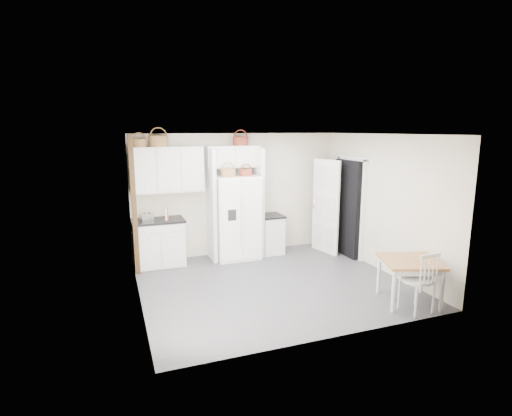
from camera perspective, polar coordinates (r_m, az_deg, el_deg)
name	(u,v)px	position (r m, az deg, el deg)	size (l,w,h in m)	color
floor	(273,283)	(7.19, 2.38, -10.72)	(4.50, 4.50, 0.00)	#535356
ceiling	(274,134)	(6.68, 2.57, 10.48)	(4.50, 4.50, 0.00)	white
wall_back	(238,194)	(8.66, -2.64, 1.99)	(4.50, 4.50, 0.00)	#BCB6A6
wall_left	(136,222)	(6.31, -16.73, -1.93)	(4.00, 4.00, 0.00)	#BCB6A6
wall_right	(382,203)	(7.95, 17.62, 0.64)	(4.00, 4.00, 0.00)	#BCB6A6
refrigerator	(236,217)	(8.36, -2.84, -1.33)	(0.90, 0.73, 1.75)	white
base_cab_left	(159,243)	(8.21, -13.69, -4.94)	(0.97, 0.61, 0.89)	silver
base_cab_right	(271,235)	(8.79, 2.10, -3.82)	(0.46, 0.55, 0.81)	silver
dining_table	(409,281)	(6.78, 20.98, -9.72)	(0.84, 0.84, 0.70)	olive
windsor_chair	(417,280)	(6.44, 22.05, -9.46)	(0.49, 0.44, 1.00)	silver
counter_left	(158,221)	(8.09, -13.84, -1.76)	(1.01, 0.65, 0.04)	black
counter_right	(271,216)	(8.69, 2.12, -1.11)	(0.50, 0.59, 0.04)	black
toaster	(147,217)	(8.00, -15.33, -1.26)	(0.23, 0.13, 0.16)	silver
cookbook_red	(167,214)	(8.01, -12.59, -0.88)	(0.03, 0.15, 0.22)	#963924
cookbook_cream	(166,214)	(8.00, -12.75, -0.85)	(0.03, 0.16, 0.23)	beige
basket_upper_a	(139,143)	(8.01, -16.33, 8.91)	(0.27, 0.27, 0.15)	brown
basket_upper_b	(159,141)	(8.04, -13.72, 9.26)	(0.36, 0.36, 0.21)	brown
basket_bridge_b	(241,141)	(8.40, -2.21, 9.53)	(0.32, 0.32, 0.18)	maroon
basket_fridge_a	(228,173)	(8.06, -3.98, 5.04)	(0.29, 0.29, 0.15)	brown
basket_fridge_b	(246,173)	(8.17, -1.45, 5.07)	(0.25, 0.25, 0.13)	maroon
upper_cabinet	(168,170)	(8.09, -12.52, 5.37)	(1.40, 0.34, 0.90)	silver
bridge_cabinet	(233,157)	(8.37, -3.32, 7.34)	(1.12, 0.34, 0.45)	silver
fridge_panel_left	(211,205)	(8.23, -6.38, 0.38)	(0.08, 0.60, 2.30)	silver
fridge_panel_right	(258,202)	(8.53, 0.29, 0.83)	(0.08, 0.60, 2.30)	silver
trim_post	(134,206)	(7.64, -17.03, 0.27)	(0.09, 0.09, 2.60)	black
doorway_void	(348,208)	(8.74, 13.05, -0.04)	(0.18, 0.85, 2.05)	black
door_slab	(326,207)	(8.83, 9.91, 0.20)	(0.80, 0.04, 2.05)	white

